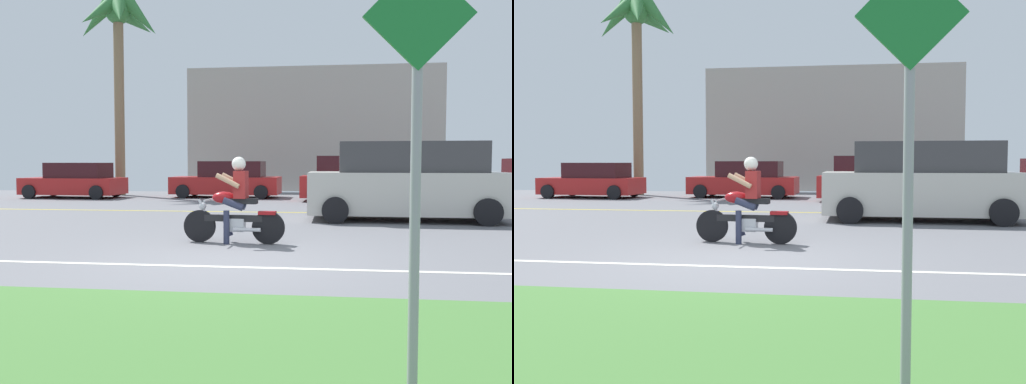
% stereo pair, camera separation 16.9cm
% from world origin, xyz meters
% --- Properties ---
extents(ground, '(56.00, 30.00, 0.04)m').
position_xyz_m(ground, '(0.00, 3.00, -0.02)').
color(ground, slate).
extents(grass_median, '(56.00, 3.80, 0.06)m').
position_xyz_m(grass_median, '(0.00, -4.10, 0.03)').
color(grass_median, '#477A38').
rests_on(grass_median, ground).
extents(lane_line_near, '(50.40, 0.12, 0.01)m').
position_xyz_m(lane_line_near, '(0.00, -0.50, 0.00)').
color(lane_line_near, silver).
rests_on(lane_line_near, ground).
extents(lane_line_far, '(50.40, 0.12, 0.01)m').
position_xyz_m(lane_line_far, '(0.00, 7.65, 0.00)').
color(lane_line_far, yellow).
rests_on(lane_line_far, ground).
extents(motorcyclist, '(1.87, 0.61, 1.56)m').
position_xyz_m(motorcyclist, '(-0.23, 1.69, 0.66)').
color(motorcyclist, black).
rests_on(motorcyclist, ground).
extents(suv_nearby, '(5.03, 2.29, 1.96)m').
position_xyz_m(suv_nearby, '(3.43, 5.98, 0.95)').
color(suv_nearby, beige).
rests_on(suv_nearby, ground).
extents(parked_car_0, '(4.07, 2.12, 1.44)m').
position_xyz_m(parked_car_0, '(-8.77, 12.98, 0.68)').
color(parked_car_0, '#AD1E1E').
rests_on(parked_car_0, ground).
extents(parked_car_1, '(4.51, 2.07, 1.50)m').
position_xyz_m(parked_car_1, '(-2.58, 13.98, 0.70)').
color(parked_car_1, '#AD1E1E').
rests_on(parked_car_1, ground).
extents(parked_car_2, '(4.17, 2.01, 1.69)m').
position_xyz_m(parked_car_2, '(2.50, 12.28, 0.78)').
color(parked_car_2, '#AD1E1E').
rests_on(parked_car_2, ground).
extents(palm_tree_0, '(4.02, 4.16, 8.90)m').
position_xyz_m(palm_tree_0, '(-7.65, 15.02, 7.33)').
color(palm_tree_0, '#846B4C').
rests_on(palm_tree_0, ground).
extents(street_sign, '(0.62, 0.06, 2.60)m').
position_xyz_m(street_sign, '(1.89, -4.62, 1.58)').
color(street_sign, gray).
rests_on(street_sign, ground).
extents(building_far, '(12.80, 4.00, 6.24)m').
position_xyz_m(building_far, '(0.80, 21.00, 3.12)').
color(building_far, '#A8A399').
rests_on(building_far, ground).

